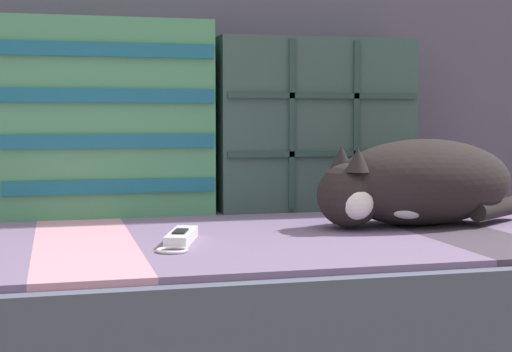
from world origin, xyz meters
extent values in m
cube|color=#4C5166|center=(0.00, 0.10, 0.28)|extent=(1.68, 0.89, 0.19)
cube|color=#C6899E|center=(-0.24, 0.08, 0.38)|extent=(0.16, 0.80, 0.01)
cube|color=slate|center=(-0.08, 0.08, 0.38)|extent=(0.16, 0.80, 0.01)
cube|color=slate|center=(0.08, 0.08, 0.38)|extent=(0.16, 0.80, 0.01)
cube|color=slate|center=(0.24, 0.08, 0.38)|extent=(0.16, 0.80, 0.01)
cube|color=#423847|center=(0.40, 0.08, 0.38)|extent=(0.16, 0.80, 0.01)
cube|color=slate|center=(0.56, 0.08, 0.38)|extent=(0.16, 0.80, 0.01)
cube|color=#514C60|center=(0.00, 0.48, 0.64)|extent=(1.68, 0.14, 0.50)
cube|color=#38514C|center=(0.27, 0.34, 0.57)|extent=(0.44, 0.13, 0.37)
cube|color=#28423D|center=(0.27, 0.27, 0.51)|extent=(0.42, 0.01, 0.01)
cube|color=#28423D|center=(0.20, 0.27, 0.57)|extent=(0.01, 0.01, 0.36)
cube|color=#28423D|center=(0.27, 0.27, 0.63)|extent=(0.42, 0.01, 0.01)
cube|color=#28423D|center=(0.34, 0.27, 0.57)|extent=(0.01, 0.01, 0.36)
cube|color=#4C9366|center=(-0.18, 0.34, 0.58)|extent=(0.43, 0.13, 0.40)
cube|color=#1E667F|center=(-0.18, 0.27, 0.45)|extent=(0.42, 0.01, 0.03)
cube|color=#1E667F|center=(-0.18, 0.27, 0.54)|extent=(0.42, 0.01, 0.03)
cube|color=#1E667F|center=(-0.18, 0.27, 0.63)|extent=(0.42, 0.01, 0.03)
cube|color=#1E667F|center=(-0.18, 0.27, 0.72)|extent=(0.42, 0.01, 0.03)
ellipsoid|color=black|center=(0.38, 0.03, 0.47)|extent=(0.38, 0.22, 0.16)
sphere|color=black|center=(0.23, 0.02, 0.45)|extent=(0.12, 0.12, 0.12)
sphere|color=white|center=(0.23, -0.01, 0.44)|extent=(0.06, 0.06, 0.06)
ellipsoid|color=white|center=(0.33, -0.02, 0.44)|extent=(0.11, 0.05, 0.07)
cylinder|color=black|center=(0.53, 0.02, 0.41)|extent=(0.16, 0.12, 0.04)
cone|color=black|center=(0.23, -0.01, 0.51)|extent=(0.04, 0.04, 0.04)
cone|color=black|center=(0.23, 0.05, 0.51)|extent=(0.04, 0.04, 0.04)
cube|color=white|center=(-0.09, -0.05, 0.39)|extent=(0.08, 0.14, 0.02)
cube|color=black|center=(-0.09, -0.06, 0.40)|extent=(0.03, 0.05, 0.00)
cube|color=black|center=(-0.07, 0.01, 0.39)|extent=(0.03, 0.02, 0.02)
torus|color=silver|center=(-0.12, -0.14, 0.39)|extent=(0.06, 0.06, 0.01)
camera|label=1|loc=(-0.29, -1.31, 0.59)|focal=55.00mm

